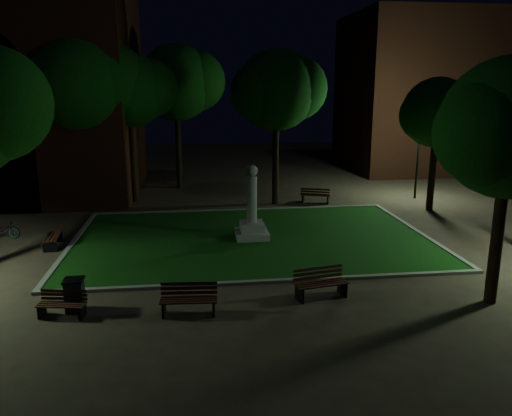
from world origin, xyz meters
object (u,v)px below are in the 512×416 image
Objects in this scene: bench_west_near at (62,305)px; bicycle at (2,230)px; monument at (252,218)px; bench_far_side at (315,196)px; bench_near_left at (189,300)px; bench_near_right at (320,284)px; trash_bin at (75,294)px; bench_left_side at (54,237)px.

bicycle reaches higher than bench_west_near.
monument is 1.84× the size of bench_far_side.
bench_near_left is at bearing -110.79° from monument.
bench_near_right is at bearing -77.47° from monument.
trash_bin reaches higher than bench_far_side.
bench_near_left reaches higher than bench_west_near.
bicycle is (-4.80, 7.89, -0.11)m from trash_bin.
bicycle is (-12.28, 7.85, -0.05)m from bench_near_right.
bench_far_side is at bearing 50.96° from trash_bin.
bench_left_side is at bearing 109.20° from trash_bin.
trash_bin is (0.28, 0.37, 0.14)m from bench_west_near.
monument is at bearing 46.77° from trash_bin.
bench_west_near is (-6.33, -6.81, -0.60)m from monument.
bench_near_left reaches higher than bench_far_side.
bench_far_side is 1.77× the size of trash_bin.
trash_bin is (-3.36, 0.66, 0.07)m from bench_near_left.
bench_west_near is 0.97× the size of bicycle.
trash_bin is at bearing 71.36° from bench_far_side.
bench_west_near is 0.88× the size of bench_left_side.
trash_bin is at bearing -148.66° from bicycle.
monument reaches higher than bench_near_right.
bench_far_side is at bearing 55.68° from monument.
bench_left_side reaches higher than bench_west_near.
monument is 1.96× the size of bench_left_side.
bench_left_side is 1.10× the size of bicycle.
bench_near_left is 1.17× the size of bench_west_near.
monument is at bearing 85.20° from bench_left_side.
monument is 1.89× the size of bench_near_left.
monument is 6.58m from bench_near_right.
bench_left_side is at bearing -120.10° from bicycle.
monument is at bearing 73.09° from bench_near_left.
bicycle is (-4.53, 8.26, 0.04)m from bench_west_near.
monument is 7.62m from bench_near_left.
bicycle is at bearing 38.64° from bench_far_side.
bench_left_side is at bearing 47.59° from bench_far_side.
bench_west_near is 17.11m from bench_far_side.
bench_far_side is (7.13, 13.59, -0.00)m from bench_near_left.
bench_near_left is 4.18m from bench_near_right.
bench_near_left is 0.97× the size of bench_far_side.
bench_left_side is 2.97m from bicycle.
bench_left_side reaches higher than bicycle.
trash_bin reaches higher than bicycle.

